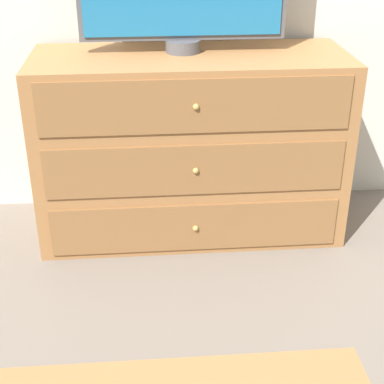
# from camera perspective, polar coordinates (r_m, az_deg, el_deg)

# --- Properties ---
(ground_plane) EXTENTS (12.00, 12.00, 0.00)m
(ground_plane) POSITION_cam_1_polar(r_m,az_deg,el_deg) (2.96, 1.10, -0.43)
(ground_plane) COLOR #70665B
(dresser) EXTENTS (1.29, 0.51, 0.79)m
(dresser) POSITION_cam_1_polar(r_m,az_deg,el_deg) (2.53, -0.14, 4.48)
(dresser) COLOR #9E6B3D
(dresser) RESTS_ON ground_plane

